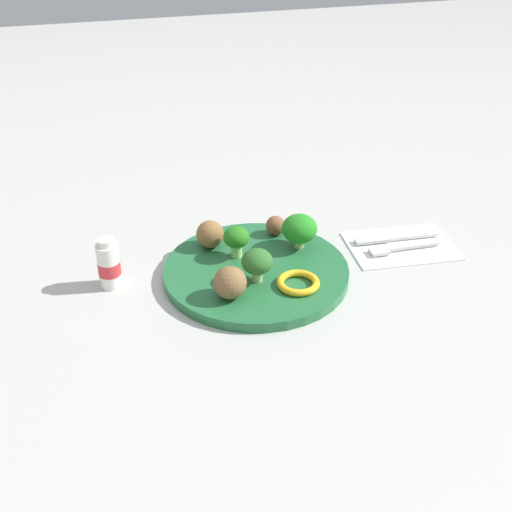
% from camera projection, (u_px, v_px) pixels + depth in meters
% --- Properties ---
extents(ground_plane, '(4.00, 4.00, 0.00)m').
position_uv_depth(ground_plane, '(256.00, 276.00, 0.96)').
color(ground_plane, '#B2B2AD').
extents(plate, '(0.28, 0.28, 0.02)m').
position_uv_depth(plate, '(256.00, 272.00, 0.96)').
color(plate, '#236638').
rests_on(plate, ground_plane).
extents(broccoli_floret_far_rim, '(0.05, 0.05, 0.05)m').
position_uv_depth(broccoli_floret_far_rim, '(257.00, 262.00, 0.90)').
color(broccoli_floret_far_rim, '#9DBD79').
rests_on(broccoli_floret_far_rim, plate).
extents(broccoli_floret_mid_left, '(0.04, 0.04, 0.05)m').
position_uv_depth(broccoli_floret_mid_left, '(236.00, 239.00, 0.96)').
color(broccoli_floret_mid_left, '#9DD069').
rests_on(broccoli_floret_mid_left, plate).
extents(broccoli_floret_front_right, '(0.06, 0.06, 0.06)m').
position_uv_depth(broccoli_floret_front_right, '(299.00, 229.00, 0.99)').
color(broccoli_floret_front_right, '#9FC66F').
rests_on(broccoli_floret_front_right, plate).
extents(meatball_near_rim, '(0.05, 0.05, 0.05)m').
position_uv_depth(meatball_near_rim, '(230.00, 283.00, 0.87)').
color(meatball_near_rim, brown).
rests_on(meatball_near_rim, plate).
extents(meatball_back_left, '(0.03, 0.03, 0.03)m').
position_uv_depth(meatball_back_left, '(276.00, 225.00, 1.03)').
color(meatball_back_left, brown).
rests_on(meatball_back_left, plate).
extents(meatball_mid_left, '(0.04, 0.04, 0.04)m').
position_uv_depth(meatball_mid_left, '(210.00, 234.00, 0.99)').
color(meatball_mid_left, brown).
rests_on(meatball_mid_left, plate).
extents(pepper_ring_front_right, '(0.09, 0.09, 0.01)m').
position_uv_depth(pepper_ring_front_right, '(298.00, 283.00, 0.91)').
color(pepper_ring_front_right, yellow).
rests_on(pepper_ring_front_right, plate).
extents(napkin, '(0.18, 0.14, 0.01)m').
position_uv_depth(napkin, '(401.00, 245.00, 1.03)').
color(napkin, white).
rests_on(napkin, ground_plane).
extents(fork, '(0.12, 0.02, 0.01)m').
position_uv_depth(fork, '(401.00, 249.00, 1.01)').
color(fork, silver).
rests_on(fork, napkin).
extents(knife, '(0.15, 0.03, 0.01)m').
position_uv_depth(knife, '(393.00, 238.00, 1.05)').
color(knife, white).
rests_on(knife, napkin).
extents(yogurt_bottle, '(0.03, 0.03, 0.08)m').
position_uv_depth(yogurt_bottle, '(109.00, 265.00, 0.92)').
color(yogurt_bottle, white).
rests_on(yogurt_bottle, ground_plane).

